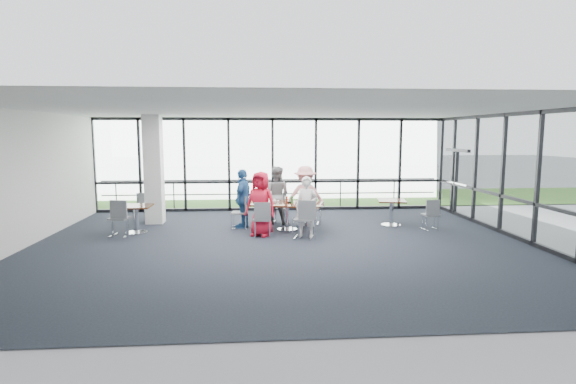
{
  "coord_description": "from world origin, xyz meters",
  "views": [
    {
      "loc": [
        -0.63,
        -10.49,
        2.65
      ],
      "look_at": [
        0.26,
        1.42,
        1.1
      ],
      "focal_mm": 28.0,
      "sensor_mm": 36.0,
      "label": 1
    }
  ],
  "objects": [
    {
      "name": "chair_main_nl",
      "position": [
        -0.45,
        0.98,
        0.45
      ],
      "size": [
        0.47,
        0.47,
        0.9
      ],
      "primitive_type": null,
      "rotation": [
        0.0,
        0.0,
        -0.08
      ],
      "color": "slate",
      "rests_on": "ground"
    },
    {
      "name": "curtain_wall_back",
      "position": [
        0.0,
        5.0,
        1.6
      ],
      "size": [
        12.0,
        0.1,
        3.2
      ],
      "primitive_type": "cube",
      "color": "white",
      "rests_on": "ground"
    },
    {
      "name": "diner_far_right",
      "position": [
        0.84,
        2.35,
        0.86
      ],
      "size": [
        1.16,
        0.67,
        1.73
      ],
      "primitive_type": "imported",
      "rotation": [
        0.0,
        0.0,
        3.05
      ],
      "color": "pink",
      "rests_on": "ground"
    },
    {
      "name": "chair_main_nr",
      "position": [
        0.61,
        0.69,
        0.49
      ],
      "size": [
        0.6,
        0.6,
        0.98
      ],
      "primitive_type": null,
      "rotation": [
        0.0,
        0.0,
        -0.29
      ],
      "color": "slate",
      "rests_on": "ground"
    },
    {
      "name": "wall_front",
      "position": [
        0.0,
        -5.0,
        1.6
      ],
      "size": [
        12.0,
        0.1,
        3.2
      ],
      "primitive_type": "cube",
      "color": "silver",
      "rests_on": "ground"
    },
    {
      "name": "chair_spare_lb",
      "position": [
        -4.14,
        3.5,
        0.4
      ],
      "size": [
        0.43,
        0.43,
        0.8
      ],
      "primitive_type": null,
      "rotation": [
        0.0,
        0.0,
        3.26
      ],
      "color": "slate",
      "rests_on": "ground"
    },
    {
      "name": "guard_rail",
      "position": [
        0.0,
        5.6,
        0.5
      ],
      "size": [
        12.0,
        0.06,
        0.06
      ],
      "primitive_type": "cylinder",
      "rotation": [
        0.0,
        1.57,
        0.0
      ],
      "color": "#2D2D33",
      "rests_on": "ground"
    },
    {
      "name": "diner_near_left",
      "position": [
        -0.47,
        1.06,
        0.84
      ],
      "size": [
        0.98,
        0.85,
        1.69
      ],
      "primitive_type": "imported",
      "rotation": [
        0.0,
        0.0,
        -0.46
      ],
      "color": "red",
      "rests_on": "ground"
    },
    {
      "name": "condiment_caddy",
      "position": [
        0.33,
        1.76,
        0.77
      ],
      "size": [
        0.1,
        0.07,
        0.04
      ],
      "primitive_type": "cube",
      "color": "black",
      "rests_on": "main_table"
    },
    {
      "name": "apron",
      "position": [
        0.0,
        10.0,
        -0.02
      ],
      "size": [
        80.0,
        70.0,
        0.02
      ],
      "primitive_type": "cube",
      "color": "gray",
      "rests_on": "ground"
    },
    {
      "name": "chair_main_fl",
      "position": [
        0.13,
        2.79,
        0.42
      ],
      "size": [
        0.49,
        0.49,
        0.84
      ],
      "primitive_type": null,
      "rotation": [
        0.0,
        0.0,
        2.94
      ],
      "color": "slate",
      "rests_on": "ground"
    },
    {
      "name": "main_table",
      "position": [
        0.26,
        1.72,
        0.62
      ],
      "size": [
        2.11,
        1.51,
        0.75
      ],
      "rotation": [
        0.0,
        0.0,
        -0.27
      ],
      "color": "#3A1912",
      "rests_on": "ground"
    },
    {
      "name": "plate_fl",
      "position": [
        -0.07,
        2.17,
        0.76
      ],
      "size": [
        0.27,
        0.27,
        0.01
      ],
      "primitive_type": "cylinder",
      "color": "white",
      "rests_on": "main_table"
    },
    {
      "name": "side_table_left",
      "position": [
        -3.81,
        1.62,
        0.63
      ],
      "size": [
        0.83,
        0.83,
        0.75
      ],
      "rotation": [
        0.0,
        0.0,
        -0.01
      ],
      "color": "#3A1912",
      "rests_on": "ground"
    },
    {
      "name": "curtain_wall_right",
      "position": [
        6.0,
        0.0,
        1.6
      ],
      "size": [
        0.1,
        10.0,
        3.2
      ],
      "primitive_type": "cube",
      "color": "white",
      "rests_on": "ground"
    },
    {
      "name": "hangar_aux",
      "position": [
        -18.0,
        28.0,
        2.0
      ],
      "size": [
        10.0,
        6.0,
        4.0
      ],
      "primitive_type": "cube",
      "color": "silver",
      "rests_on": "ground"
    },
    {
      "name": "diner_far_left",
      "position": [
        0.01,
        2.65,
        0.85
      ],
      "size": [
        0.96,
        0.78,
        1.7
      ],
      "primitive_type": "imported",
      "rotation": [
        0.0,
        0.0,
        2.76
      ],
      "color": "gray",
      "rests_on": "ground"
    },
    {
      "name": "plate_end",
      "position": [
        -0.52,
        1.99,
        0.76
      ],
      "size": [
        0.28,
        0.28,
        0.01
      ],
      "primitive_type": "cylinder",
      "color": "white",
      "rests_on": "main_table"
    },
    {
      "name": "chair_main_fr",
      "position": [
        1.04,
        2.51,
        0.46
      ],
      "size": [
        0.54,
        0.54,
        0.92
      ],
      "primitive_type": null,
      "rotation": [
        0.0,
        0.0,
        2.93
      ],
      "color": "slate",
      "rests_on": "ground"
    },
    {
      "name": "tumbler_b",
      "position": [
        0.49,
        1.43,
        0.82
      ],
      "size": [
        0.07,
        0.07,
        0.13
      ],
      "primitive_type": "cylinder",
      "color": "white",
      "rests_on": "main_table"
    },
    {
      "name": "tumbler_d",
      "position": [
        -0.39,
        1.77,
        0.82
      ],
      "size": [
        0.07,
        0.07,
        0.14
      ],
      "primitive_type": "cylinder",
      "color": "white",
      "rests_on": "main_table"
    },
    {
      "name": "plate_fr",
      "position": [
        0.77,
        1.93,
        0.76
      ],
      "size": [
        0.26,
        0.26,
        0.01
      ],
      "primitive_type": "cylinder",
      "color": "white",
      "rests_on": "main_table"
    },
    {
      "name": "plate_nl",
      "position": [
        -0.34,
        1.51,
        0.76
      ],
      "size": [
        0.27,
        0.27,
        0.01
      ],
      "primitive_type": "cylinder",
      "color": "white",
      "rests_on": "main_table"
    },
    {
      "name": "tumbler_c",
      "position": [
        0.41,
        1.87,
        0.81
      ],
      "size": [
        0.06,
        0.06,
        0.13
      ],
      "primitive_type": "cylinder",
      "color": "white",
      "rests_on": "main_table"
    },
    {
      "name": "chair_spare_r",
      "position": [
        4.24,
        1.43,
        0.42
      ],
      "size": [
        0.46,
        0.46,
        0.84
      ],
      "primitive_type": null,
      "rotation": [
        0.0,
        0.0,
        0.13
      ],
      "color": "slate",
      "rests_on": "ground"
    },
    {
      "name": "grass_strip",
      "position": [
        0.0,
        8.0,
        0.01
      ],
      "size": [
        80.0,
        5.0,
        0.01
      ],
      "primitive_type": "cube",
      "color": "#396325",
      "rests_on": "ground"
    },
    {
      "name": "menu_b",
      "position": [
        1.01,
        1.23,
        0.75
      ],
      "size": [
        0.38,
        0.34,
        0.0
      ],
      "primitive_type": "cube",
      "rotation": [
        0.0,
        0.0,
        -0.5
      ],
      "color": "white",
      "rests_on": "main_table"
    },
    {
      "name": "structural_column",
      "position": [
        -3.6,
        3.0,
        1.6
      ],
      "size": [
        0.5,
        0.5,
        3.2
      ],
      "primitive_type": "cube",
      "color": "white",
      "rests_on": "ground"
    },
    {
      "name": "ceiling",
      "position": [
        0.0,
        0.0,
        3.2
      ],
      "size": [
        12.0,
        10.0,
        0.04
      ],
      "primitive_type": "cube",
      "color": "silver",
      "rests_on": "ground"
    },
    {
      "name": "wall_left",
      "position": [
        -6.0,
        0.0,
        1.6
      ],
      "size": [
        0.1,
        10.0,
        3.2
      ],
      "primitive_type": "cube",
      "color": "silver",
      "rests_on": "ground"
    },
    {
      "name": "diner_end",
      "position": [
        -0.96,
        2.08,
        0.84
      ],
      "size": [
        0.83,
        1.1,
        1.67
      ],
      "primitive_type": "imported",
      "rotation": [
        0.0,
        0.0,
        -1.91
      ],
      "color": "#295E9A",
      "rests_on": "ground"
    },
    {
      "name": "menu_a",
      "position": [
        0.02,
        1.36,
        0.75
      ],
      "size": [
        0.33,
        0.26,
        0.0
      ],
      "primitive_type": "cube",
      "rotation": [
        0.0,
        0.0,
        -0.15
      ],
      "color": "white",
      "rests_on": "main_table"
    },
    {
      "name": "green_bottle",
      "position": [
        0.39,
        1.71,
        0.85
      ],
      "size": [
        0.05,
        0.05,
        0.2
      ],
      "primitive_type": "cylinder",
      "color": "#267A28",
      "rests_on": "main_table"
    },
    {
      "name": "chair_main_end",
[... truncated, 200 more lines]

